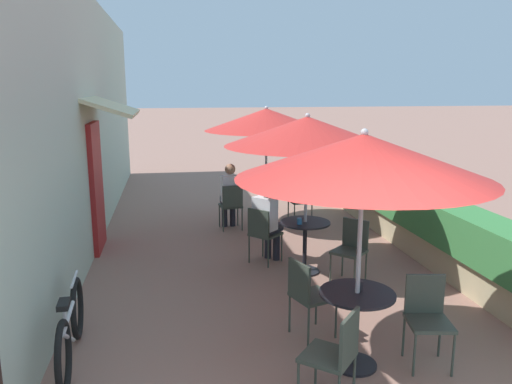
% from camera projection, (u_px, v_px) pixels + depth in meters
% --- Properties ---
extents(cafe_facade_wall, '(0.98, 13.40, 4.20)m').
position_uv_depth(cafe_facade_wall, '(88.00, 121.00, 8.41)').
color(cafe_facade_wall, '#B2C1AD').
rests_on(cafe_facade_wall, ground_plane).
extents(planter_hedge, '(0.60, 12.40, 1.01)m').
position_uv_depth(planter_hedge, '(378.00, 198.00, 9.65)').
color(planter_hedge, tan).
rests_on(planter_hedge, ground_plane).
extents(patio_table_near, '(0.72, 0.72, 0.76)m').
position_uv_depth(patio_table_near, '(356.00, 315.00, 4.75)').
color(patio_table_near, black).
rests_on(patio_table_near, ground_plane).
extents(patio_umbrella_near, '(2.31, 2.31, 2.30)m').
position_uv_depth(patio_umbrella_near, '(363.00, 157.00, 4.43)').
color(patio_umbrella_near, '#B7B7BC').
rests_on(patio_umbrella_near, ground_plane).
extents(cafe_chair_near_left, '(0.56, 0.56, 0.87)m').
position_uv_depth(cafe_chair_near_left, '(336.00, 351.00, 4.13)').
color(cafe_chair_near_left, '#384238').
rests_on(cafe_chair_near_left, ground_plane).
extents(cafe_chair_near_right, '(0.47, 0.47, 0.87)m').
position_uv_depth(cafe_chair_near_right, '(427.00, 313.00, 4.82)').
color(cafe_chair_near_right, '#384238').
rests_on(cafe_chair_near_right, ground_plane).
extents(cafe_chair_near_back, '(0.51, 0.51, 0.87)m').
position_uv_depth(cafe_chair_near_back, '(307.00, 292.00, 5.32)').
color(cafe_chair_near_back, '#384238').
rests_on(cafe_chair_near_back, ground_plane).
extents(coffee_cup_near, '(0.07, 0.07, 0.09)m').
position_uv_depth(coffee_cup_near, '(359.00, 285.00, 4.76)').
color(coffee_cup_near, '#232328').
rests_on(coffee_cup_near, patio_table_near).
extents(patio_table_mid, '(0.72, 0.72, 0.76)m').
position_uv_depth(patio_table_mid, '(305.00, 237.00, 7.20)').
color(patio_table_mid, black).
rests_on(patio_table_mid, ground_plane).
extents(patio_umbrella_mid, '(2.31, 2.31, 2.30)m').
position_uv_depth(patio_umbrella_mid, '(307.00, 131.00, 6.88)').
color(patio_umbrella_mid, '#B7B7BC').
rests_on(patio_umbrella_mid, ground_plane).
extents(cafe_chair_mid_left, '(0.57, 0.57, 0.87)m').
position_uv_depth(cafe_chair_mid_left, '(263.00, 231.00, 7.55)').
color(cafe_chair_mid_left, '#384238').
rests_on(cafe_chair_mid_left, ground_plane).
extents(seated_patron_mid_left, '(0.51, 0.51, 1.25)m').
position_uv_depth(seated_patron_mid_left, '(267.00, 218.00, 7.60)').
color(seated_patron_mid_left, '#23232D').
rests_on(seated_patron_mid_left, ground_plane).
extents(cafe_chair_mid_right, '(0.57, 0.57, 0.87)m').
position_uv_depth(cafe_chair_mid_right, '(352.00, 246.00, 6.85)').
color(cafe_chair_mid_right, '#384238').
rests_on(cafe_chair_mid_right, ground_plane).
extents(coffee_cup_mid, '(0.07, 0.07, 0.09)m').
position_uv_depth(coffee_cup_mid, '(299.00, 221.00, 7.01)').
color(coffee_cup_mid, teal).
rests_on(coffee_cup_mid, patio_table_mid).
extents(patio_table_far, '(0.72, 0.72, 0.76)m').
position_uv_depth(patio_table_far, '(266.00, 199.00, 9.58)').
color(patio_table_far, black).
rests_on(patio_table_far, ground_plane).
extents(patio_umbrella_far, '(2.31, 2.31, 2.30)m').
position_uv_depth(patio_umbrella_far, '(266.00, 120.00, 9.26)').
color(patio_umbrella_far, '#B7B7BC').
rests_on(patio_umbrella_far, ground_plane).
extents(cafe_chair_far_left, '(0.44, 0.44, 0.87)m').
position_uv_depth(cafe_chair_far_left, '(231.00, 203.00, 9.33)').
color(cafe_chair_far_left, '#384238').
rests_on(cafe_chair_far_left, ground_plane).
extents(seated_patron_far_left, '(0.36, 0.43, 1.25)m').
position_uv_depth(seated_patron_far_left, '(230.00, 193.00, 9.40)').
color(seated_patron_far_left, '#23232D').
rests_on(seated_patron_far_left, ground_plane).
extents(cafe_chair_far_right, '(0.44, 0.44, 0.87)m').
position_uv_depth(cafe_chair_far_right, '(299.00, 197.00, 9.84)').
color(cafe_chair_far_right, '#384238').
rests_on(cafe_chair_far_right, ground_plane).
extents(coffee_cup_far, '(0.07, 0.07, 0.09)m').
position_uv_depth(coffee_cup_far, '(270.00, 184.00, 9.67)').
color(coffee_cup_far, white).
rests_on(coffee_cup_far, patio_table_far).
extents(bicycle_leaning, '(0.16, 1.69, 0.76)m').
position_uv_depth(bicycle_leaning, '(71.00, 329.00, 4.86)').
color(bicycle_leaning, black).
rests_on(bicycle_leaning, ground_plane).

